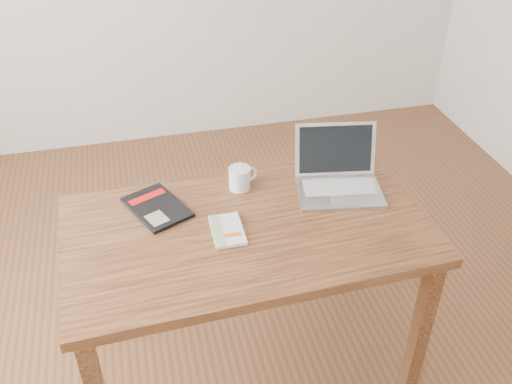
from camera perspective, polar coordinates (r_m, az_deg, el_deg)
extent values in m
plane|color=#55331D|center=(2.63, -1.43, -15.41)|extent=(4.00, 4.00, 0.00)
cube|color=#512F18|center=(2.06, -0.95, -3.85)|extent=(1.33, 0.79, 0.04)
cube|color=#512F18|center=(2.31, 16.12, -13.14)|extent=(0.06, 0.06, 0.71)
cube|color=#512F18|center=(2.51, -16.18, -8.36)|extent=(0.06, 0.06, 0.71)
cube|color=#512F18|center=(2.70, 9.60, -3.73)|extent=(0.06, 0.06, 0.71)
cube|color=beige|center=(2.02, -2.88, -3.85)|extent=(0.11, 0.18, 0.01)
cube|color=white|center=(2.02, -2.88, -3.83)|extent=(0.11, 0.18, 0.01)
cube|color=gray|center=(2.01, -3.88, -3.79)|extent=(0.04, 0.17, 0.00)
cube|color=#E34F10|center=(1.99, -2.31, -4.29)|extent=(0.06, 0.02, 0.00)
cube|color=black|center=(2.16, -9.89, -1.51)|extent=(0.26, 0.31, 0.01)
cube|color=#A80F0C|center=(2.21, -10.84, -0.48)|extent=(0.15, 0.09, 0.00)
cube|color=gray|center=(2.09, -9.88, -2.60)|extent=(0.09, 0.10, 0.00)
cube|color=silver|center=(2.23, 8.38, -0.02)|extent=(0.35, 0.27, 0.01)
cube|color=silver|center=(2.25, 8.27, 0.55)|extent=(0.29, 0.16, 0.00)
cube|color=#BCBCC1|center=(2.17, 8.74, -0.86)|extent=(0.10, 0.06, 0.00)
cube|color=silver|center=(2.29, 7.94, 4.28)|extent=(0.33, 0.12, 0.21)
cube|color=black|center=(2.28, 7.96, 4.25)|extent=(0.29, 0.10, 0.18)
cylinder|color=white|center=(2.22, -1.64, 1.39)|extent=(0.09, 0.09, 0.09)
cylinder|color=black|center=(2.19, -1.66, 2.29)|extent=(0.07, 0.07, 0.01)
torus|color=white|center=(2.24, -0.60, 1.78)|extent=(0.06, 0.03, 0.06)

